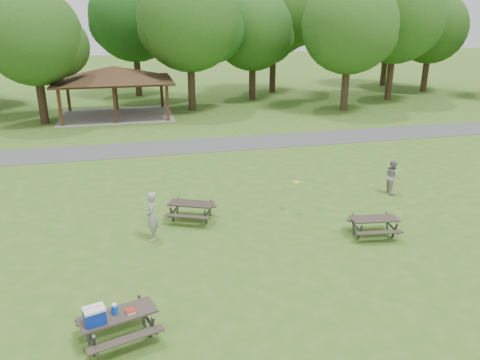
% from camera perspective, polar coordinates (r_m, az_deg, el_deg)
% --- Properties ---
extents(ground, '(160.00, 160.00, 0.00)m').
position_cam_1_polar(ground, '(15.23, -0.16, -9.90)').
color(ground, '#3B631C').
rests_on(ground, ground).
extents(asphalt_path, '(120.00, 3.20, 0.02)m').
position_cam_1_polar(asphalt_path, '(28.08, -6.76, 4.09)').
color(asphalt_path, '#464648').
rests_on(asphalt_path, ground).
extents(pavilion, '(8.60, 7.01, 3.76)m').
position_cam_1_polar(pavilion, '(37.16, -15.18, 12.20)').
color(pavilion, '#3E2216').
rests_on(pavilion, ground).
extents(tree_row_d, '(6.93, 6.60, 9.27)m').
position_cam_1_polar(tree_row_d, '(35.94, -23.75, 15.38)').
color(tree_row_d, black).
rests_on(tree_row_d, ground).
extents(tree_row_e, '(8.40, 8.00, 11.02)m').
position_cam_1_polar(tree_row_e, '(38.26, -6.04, 18.55)').
color(tree_row_e, '#2E2114').
rests_on(tree_row_e, ground).
extents(tree_row_f, '(7.35, 7.00, 9.55)m').
position_cam_1_polar(tree_row_f, '(42.91, 1.67, 17.51)').
color(tree_row_f, black).
rests_on(tree_row_f, ground).
extents(tree_row_g, '(7.77, 7.40, 10.25)m').
position_cam_1_polar(tree_row_g, '(38.90, 13.31, 17.51)').
color(tree_row_g, '#302215').
rests_on(tree_row_g, ground).
extents(tree_row_h, '(8.61, 8.20, 11.37)m').
position_cam_1_polar(tree_row_h, '(44.84, 18.58, 18.17)').
color(tree_row_h, '#312116').
rests_on(tree_row_h, ground).
extents(tree_row_i, '(7.14, 6.80, 9.52)m').
position_cam_1_polar(tree_row_i, '(51.06, 22.31, 16.57)').
color(tree_row_i, '#331F16').
rests_on(tree_row_i, ground).
extents(tree_deep_b, '(8.40, 8.00, 11.13)m').
position_cam_1_polar(tree_deep_b, '(45.92, -12.69, 18.53)').
color(tree_deep_b, '#322116').
rests_on(tree_deep_b, ground).
extents(tree_deep_c, '(8.82, 8.40, 11.90)m').
position_cam_1_polar(tree_deep_c, '(47.08, 4.28, 19.63)').
color(tree_deep_c, '#301D15').
rests_on(tree_deep_c, ground).
extents(tree_deep_d, '(8.40, 8.00, 11.27)m').
position_cam_1_polar(tree_deep_d, '(53.76, 17.81, 18.36)').
color(tree_deep_d, black).
rests_on(tree_deep_d, ground).
extents(picnic_table_near, '(2.14, 1.90, 1.25)m').
position_cam_1_polar(picnic_table_near, '(11.94, -15.46, -15.94)').
color(picnic_table_near, '#322A24').
rests_on(picnic_table_near, ground).
extents(picnic_table_middle, '(2.12, 1.94, 0.74)m').
position_cam_1_polar(picnic_table_middle, '(17.93, -5.97, -3.31)').
color(picnic_table_middle, black).
rests_on(picnic_table_middle, ground).
extents(picnic_table_far, '(1.80, 1.52, 0.71)m').
position_cam_1_polar(picnic_table_far, '(17.30, 16.04, -4.99)').
color(picnic_table_far, '#2E2721').
rests_on(picnic_table_far, ground).
extents(frisbee_in_flight, '(0.32, 0.32, 0.02)m').
position_cam_1_polar(frisbee_in_flight, '(18.49, 6.86, -0.24)').
color(frisbee_in_flight, yellow).
rests_on(frisbee_in_flight, ground).
extents(frisbee_thrower, '(0.46, 0.67, 1.76)m').
position_cam_1_polar(frisbee_thrower, '(16.54, -10.73, -4.36)').
color(frisbee_thrower, '#9C9C9E').
rests_on(frisbee_thrower, ground).
extents(frisbee_catcher, '(0.66, 0.81, 1.54)m').
position_cam_1_polar(frisbee_catcher, '(21.53, 18.11, 0.44)').
color(frisbee_catcher, '#9E9FA1').
rests_on(frisbee_catcher, ground).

